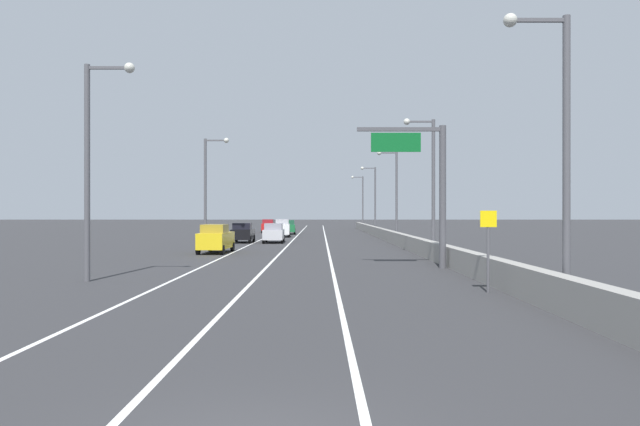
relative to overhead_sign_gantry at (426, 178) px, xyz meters
name	(u,v)px	position (x,y,z in m)	size (l,w,h in m)	color
ground_plane	(310,236)	(-6.56, 40.86, -4.73)	(320.00, 320.00, 0.00)	#2D2D30
lane_stripe_left	(259,239)	(-12.06, 31.86, -4.73)	(0.16, 130.00, 0.00)	silver
lane_stripe_center	(291,239)	(-8.56, 31.86, -4.73)	(0.16, 130.00, 0.00)	silver
lane_stripe_right	(323,239)	(-5.06, 31.86, -4.73)	(0.16, 130.00, 0.00)	silver
jersey_barrier_right	(403,241)	(1.34, 16.86, -4.18)	(0.60, 120.00, 1.10)	gray
overhead_sign_gantry	(426,178)	(0.00, 0.00, 0.00)	(4.68, 0.36, 7.50)	#47474C
speed_advisory_sign	(485,244)	(0.44, -9.11, -2.96)	(0.60, 0.11, 3.00)	#4C4C51
lamp_post_right_near	(555,136)	(1.90, -11.71, 0.66)	(2.14, 0.44, 9.29)	#4C4C51
lamp_post_right_second	(426,176)	(1.70, 8.65, 0.66)	(2.14, 0.44, 9.29)	#4C4C51
lamp_post_right_third	(391,189)	(1.94, 29.00, 0.66)	(2.14, 0.44, 9.29)	#4C4C51
lamp_post_right_fourth	(370,195)	(1.70, 49.36, 0.66)	(2.14, 0.44, 9.29)	#4C4C51
lamp_post_right_fifth	(358,198)	(1.51, 69.72, 0.66)	(2.14, 0.44, 9.29)	#4C4C51
lamp_post_left_near	(90,155)	(-15.32, -5.71, 0.66)	(2.14, 0.44, 9.29)	#4C4C51
lamp_post_left_mid	(206,184)	(-15.22, 18.72, 0.66)	(2.14, 0.44, 9.29)	#4C4C51
car_black_0	(240,233)	(-13.18, 25.31, -3.77)	(1.96, 4.03, 1.91)	black
car_green_1	(285,227)	(-10.00, 46.89, -3.77)	(2.12, 4.69, 1.91)	#196033
car_white_2	(280,228)	(-10.19, 38.14, -3.67)	(1.95, 4.59, 2.12)	white
car_yellow_3	(213,239)	(-13.23, 11.26, -3.70)	(2.08, 4.63, 2.07)	gold
car_silver_4	(271,233)	(-10.17, 25.18, -3.79)	(2.03, 4.58, 1.87)	#B7B7BC
car_red_5	(265,226)	(-13.19, 52.31, -3.77)	(1.91, 4.26, 1.93)	red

